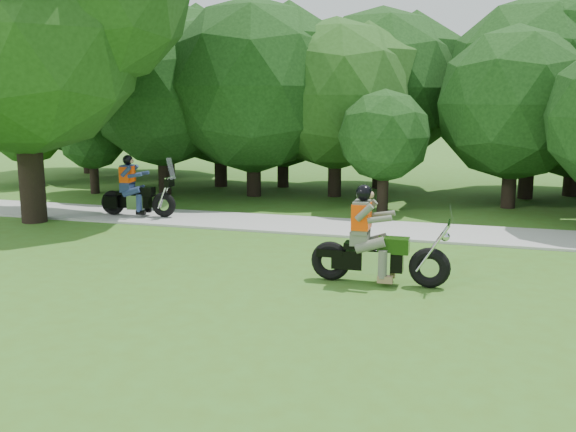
# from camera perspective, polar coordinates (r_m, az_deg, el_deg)

# --- Properties ---
(ground) EXTENTS (100.00, 100.00, 0.00)m
(ground) POSITION_cam_1_polar(r_m,az_deg,el_deg) (9.01, 8.23, -11.99)
(ground) COLOR #3F661D
(ground) RESTS_ON ground
(walkway) EXTENTS (60.00, 2.20, 0.06)m
(walkway) POSITION_cam_1_polar(r_m,az_deg,el_deg) (16.64, 12.12, -1.40)
(walkway) COLOR #A5A5A0
(walkway) RESTS_ON ground
(tree_line) EXTENTS (39.61, 12.33, 7.65)m
(tree_line) POSITION_cam_1_polar(r_m,az_deg,el_deg) (22.85, 15.56, 10.79)
(tree_line) COLOR black
(tree_line) RESTS_ON ground
(big_tree_west) EXTENTS (8.64, 6.56, 9.96)m
(big_tree_west) POSITION_cam_1_polar(r_m,az_deg,el_deg) (19.18, -22.23, 16.85)
(big_tree_west) COLOR black
(big_tree_west) RESTS_ON ground
(chopper_motorcycle) EXTENTS (2.59, 0.69, 1.85)m
(chopper_motorcycle) POSITION_cam_1_polar(r_m,az_deg,el_deg) (11.95, 7.54, -2.81)
(chopper_motorcycle) COLOR black
(chopper_motorcycle) RESTS_ON ground
(touring_motorcycle) EXTENTS (2.28, 0.72, 1.74)m
(touring_motorcycle) POSITION_cam_1_polar(r_m,az_deg,el_deg) (18.71, -13.60, 1.92)
(touring_motorcycle) COLOR black
(touring_motorcycle) RESTS_ON walkway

